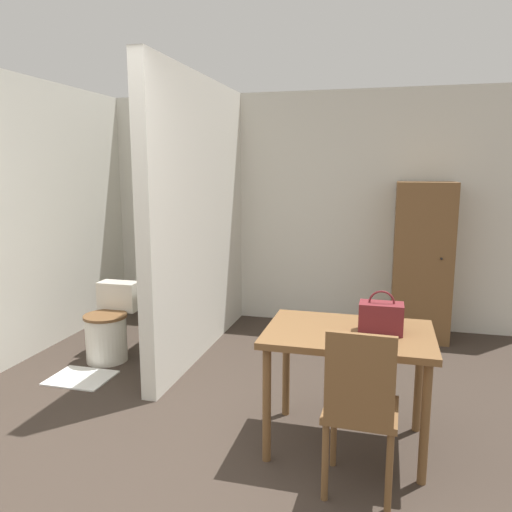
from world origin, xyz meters
name	(u,v)px	position (x,y,z in m)	size (l,w,h in m)	color
wall_back	(288,209)	(0.00, 3.58, 1.25)	(5.06, 0.12, 2.50)	silver
wall_left	(11,221)	(-2.09, 1.76, 1.25)	(0.12, 4.52, 2.50)	silver
partition_wall	(200,218)	(-0.59, 2.40, 1.25)	(0.12, 2.25, 2.50)	silver
dining_table	(348,346)	(0.87, 1.04, 0.64)	(0.99, 0.70, 0.74)	brown
wooden_chair	(360,406)	(0.97, 0.57, 0.50)	(0.39, 0.39, 0.92)	brown
toilet	(109,327)	(-1.31, 1.96, 0.29)	(0.38, 0.53, 0.66)	silver
handbag	(381,317)	(1.05, 1.06, 0.83)	(0.25, 0.15, 0.26)	maroon
wooden_cabinet	(422,261)	(1.42, 3.26, 0.78)	(0.56, 0.50, 1.57)	brown
bath_mat	(81,378)	(-1.31, 1.49, 0.01)	(0.49, 0.40, 0.01)	silver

